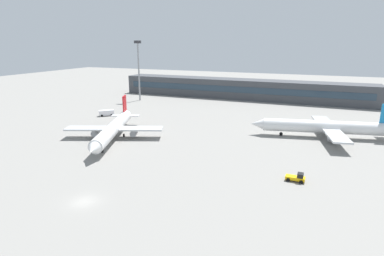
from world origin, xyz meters
The scene contains 7 objects.
ground_plane centered at (0.00, 40.00, 0.00)m, with size 400.00×400.00×0.00m, color gray.
terminal_building centered at (0.00, 108.90, 4.50)m, with size 116.92×12.13×9.00m.
airplane_near centered at (-16.71, 31.41, 2.92)m, with size 26.53×36.98×9.56m.
airplane_mid centered at (36.88, 54.77, 3.06)m, with size 40.31×28.50×10.05m.
baggage_tug_yellow centered at (32.14, 21.76, 0.80)m, with size 3.64×1.89×1.75m.
service_van_white centered at (-36.24, 54.10, 1.11)m, with size 5.17×5.00×2.08m.
floodlight_tower_west centered at (-41.77, 86.34, 15.31)m, with size 3.20×0.80×26.55m.
Camera 1 is at (34.59, -37.09, 25.70)m, focal length 29.41 mm.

